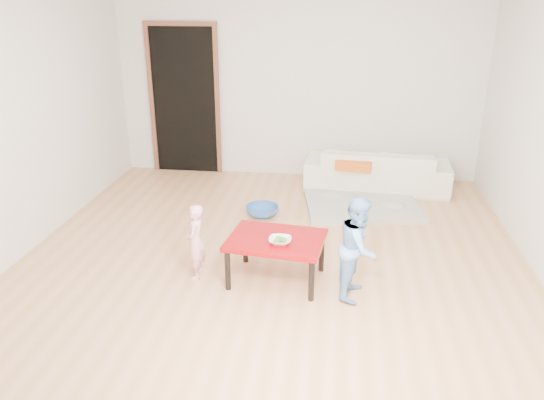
% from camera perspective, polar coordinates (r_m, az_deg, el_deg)
% --- Properties ---
extents(floor, '(5.00, 5.00, 0.01)m').
position_cam_1_polar(floor, '(5.45, 0.27, -5.60)').
color(floor, tan).
rests_on(floor, ground).
extents(back_wall, '(5.00, 0.02, 2.60)m').
position_cam_1_polar(back_wall, '(7.43, 2.76, 12.35)').
color(back_wall, silver).
rests_on(back_wall, floor).
extents(left_wall, '(0.02, 5.00, 2.60)m').
position_cam_1_polar(left_wall, '(5.85, -25.06, 7.83)').
color(left_wall, silver).
rests_on(left_wall, floor).
extents(doorway, '(1.02, 0.08, 2.11)m').
position_cam_1_polar(doorway, '(7.76, -9.35, 10.42)').
color(doorway, brown).
rests_on(doorway, back_wall).
extents(sofa, '(1.93, 0.86, 0.55)m').
position_cam_1_polar(sofa, '(7.23, 11.20, 3.32)').
color(sofa, white).
rests_on(sofa, floor).
extents(cushion, '(0.50, 0.45, 0.12)m').
position_cam_1_polar(cushion, '(6.93, 8.86, 3.98)').
color(cushion, '#DA5C18').
rests_on(cushion, sofa).
extents(red_table, '(0.92, 0.73, 0.43)m').
position_cam_1_polar(red_table, '(4.86, 0.45, -6.37)').
color(red_table, maroon).
rests_on(red_table, floor).
extents(bowl, '(0.20, 0.20, 0.05)m').
position_cam_1_polar(bowl, '(4.65, 0.88, -4.41)').
color(bowl, white).
rests_on(bowl, red_table).
extents(broccoli, '(0.12, 0.12, 0.06)m').
position_cam_1_polar(broccoli, '(4.65, 0.88, -4.37)').
color(broccoli, '#2D5919').
rests_on(broccoli, red_table).
extents(child_pink, '(0.19, 0.27, 0.71)m').
position_cam_1_polar(child_pink, '(4.90, -8.24, -4.47)').
color(child_pink, pink).
rests_on(child_pink, floor).
extents(child_blue, '(0.43, 0.51, 0.91)m').
position_cam_1_polar(child_blue, '(4.58, 9.31, -5.06)').
color(child_blue, '#6798EF').
rests_on(child_blue, floor).
extents(basin, '(0.39, 0.39, 0.12)m').
position_cam_1_polar(basin, '(6.28, -1.06, -1.18)').
color(basin, '#2C5CA8').
rests_on(basin, floor).
extents(blanket, '(1.50, 1.32, 0.07)m').
position_cam_1_polar(blanket, '(6.64, 9.60, -0.43)').
color(blanket, beige).
rests_on(blanket, floor).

